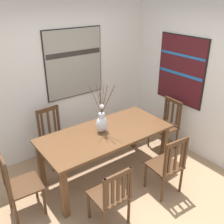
# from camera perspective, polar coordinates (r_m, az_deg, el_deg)

# --- Properties ---
(ground_plane) EXTENTS (6.40, 6.40, 0.03)m
(ground_plane) POSITION_cam_1_polar(r_m,az_deg,el_deg) (3.84, 2.61, -19.39)
(ground_plane) COLOR #A37F5B
(wall_back) EXTENTS (6.40, 0.12, 2.70)m
(wall_back) POSITION_cam_1_polar(r_m,az_deg,el_deg) (4.53, -12.13, 7.57)
(wall_back) COLOR silver
(wall_back) RESTS_ON ground_plane
(wall_side) EXTENTS (0.12, 6.40, 2.70)m
(wall_side) POSITION_cam_1_polar(r_m,az_deg,el_deg) (4.39, 22.32, 5.65)
(wall_side) COLOR silver
(wall_side) RESTS_ON ground_plane
(dining_table) EXTENTS (1.96, 0.91, 0.78)m
(dining_table) POSITION_cam_1_polar(r_m,az_deg,el_deg) (3.90, -1.43, -5.86)
(dining_table) COLOR brown
(dining_table) RESTS_ON ground_plane
(centerpiece_vase) EXTENTS (0.30, 0.30, 0.76)m
(centerpiece_vase) POSITION_cam_1_polar(r_m,az_deg,el_deg) (3.78, -2.28, -2.28)
(centerpiece_vase) COLOR silver
(centerpiece_vase) RESTS_ON dining_table
(chair_0) EXTENTS (0.45, 0.45, 0.94)m
(chair_0) POSITION_cam_1_polar(r_m,az_deg,el_deg) (3.77, 12.08, -11.28)
(chair_0) COLOR #4C301C
(chair_0) RESTS_ON ground_plane
(chair_1) EXTENTS (0.44, 0.44, 0.93)m
(chair_1) POSITION_cam_1_polar(r_m,az_deg,el_deg) (4.81, 11.80, -2.66)
(chair_1) COLOR #4C301C
(chair_1) RESTS_ON ground_plane
(chair_2) EXTENTS (0.45, 0.45, 0.95)m
(chair_2) POSITION_cam_1_polar(r_m,az_deg,el_deg) (4.44, -12.68, -5.21)
(chair_2) COLOR #4C301C
(chair_2) RESTS_ON ground_plane
(chair_3) EXTENTS (0.42, 0.42, 0.87)m
(chair_3) POSITION_cam_1_polar(r_m,az_deg,el_deg) (3.25, -0.15, -17.74)
(chair_3) COLOR #4C301C
(chair_3) RESTS_ON ground_plane
(chair_4) EXTENTS (0.45, 0.45, 0.95)m
(chair_4) POSITION_cam_1_polar(r_m,az_deg,el_deg) (3.56, -19.92, -14.62)
(chair_4) COLOR #4C301C
(chair_4) RESTS_ON ground_plane
(painting_on_back_wall) EXTENTS (1.08, 0.05, 1.18)m
(painting_on_back_wall) POSITION_cam_1_polar(r_m,az_deg,el_deg) (4.55, -8.32, 10.53)
(painting_on_back_wall) COLOR black
(painting_on_side_wall) EXTENTS (0.05, 0.98, 1.18)m
(painting_on_side_wall) POSITION_cam_1_polar(r_m,az_deg,el_deg) (4.69, 14.96, 8.86)
(painting_on_side_wall) COLOR black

